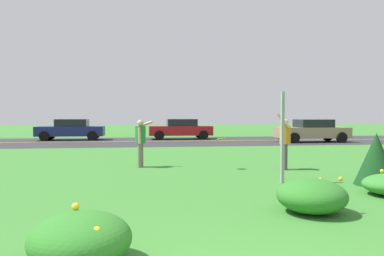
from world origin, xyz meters
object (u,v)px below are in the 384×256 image
(person_catcher_orange_shirt, at_px, (285,139))
(frisbee_lime, at_px, (221,138))
(person_thrower_green_shirt, at_px, (141,139))
(car_red_center_left, at_px, (181,129))
(sign_post_near_path, at_px, (282,138))
(car_navy_center_right, at_px, (71,129))
(car_tan_leftmost, at_px, (312,131))

(person_catcher_orange_shirt, xyz_separation_m, frisbee_lime, (-1.93, 0.35, 0.02))
(person_thrower_green_shirt, height_order, car_red_center_left, person_thrower_green_shirt)
(sign_post_near_path, bearing_deg, car_navy_center_right, 114.38)
(car_navy_center_right, bearing_deg, car_red_center_left, 0.00)
(sign_post_near_path, bearing_deg, person_catcher_orange_shirt, 66.83)
(car_tan_leftmost, bearing_deg, car_red_center_left, 152.22)
(person_thrower_green_shirt, xyz_separation_m, car_navy_center_right, (-4.73, 14.67, -0.18))
(sign_post_near_path, xyz_separation_m, car_red_center_left, (-0.57, 18.10, -0.39))
(car_navy_center_right, bearing_deg, sign_post_near_path, -65.62)
(person_thrower_green_shirt, bearing_deg, car_tan_leftmost, 43.81)
(person_catcher_orange_shirt, distance_m, car_red_center_left, 15.93)
(person_thrower_green_shirt, relative_size, car_navy_center_right, 0.34)
(person_thrower_green_shirt, distance_m, person_catcher_orange_shirt, 4.58)
(sign_post_near_path, height_order, person_catcher_orange_shirt, sign_post_near_path)
(sign_post_near_path, relative_size, person_catcher_orange_shirt, 1.29)
(person_catcher_orange_shirt, distance_m, car_tan_leftmost, 13.32)
(person_thrower_green_shirt, bearing_deg, person_catcher_orange_shirt, -14.97)
(person_catcher_orange_shirt, bearing_deg, car_tan_leftmost, 60.94)
(person_catcher_orange_shirt, relative_size, frisbee_lime, 6.35)
(sign_post_near_path, xyz_separation_m, car_navy_center_right, (-8.20, 18.10, -0.39))
(person_thrower_green_shirt, height_order, car_tan_leftmost, person_thrower_green_shirt)
(person_catcher_orange_shirt, distance_m, frisbee_lime, 1.97)
(person_catcher_orange_shirt, relative_size, car_red_center_left, 0.39)
(frisbee_lime, distance_m, car_tan_leftmost, 14.07)
(car_red_center_left, bearing_deg, frisbee_lime, -91.49)
(frisbee_lime, height_order, car_navy_center_right, car_navy_center_right)
(sign_post_near_path, height_order, car_navy_center_right, sign_post_near_path)
(frisbee_lime, relative_size, car_navy_center_right, 0.06)
(person_catcher_orange_shirt, xyz_separation_m, car_red_center_left, (-1.53, 15.85, -0.20))
(sign_post_near_path, height_order, frisbee_lime, sign_post_near_path)
(frisbee_lime, distance_m, car_red_center_left, 15.50)
(person_catcher_orange_shirt, bearing_deg, frisbee_lime, 169.60)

